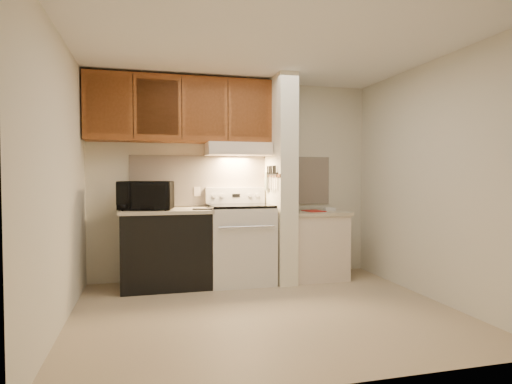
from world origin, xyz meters
name	(u,v)px	position (x,y,z in m)	size (l,w,h in m)	color
floor	(266,311)	(0.00, 0.00, 0.00)	(3.60, 3.60, 0.00)	tan
ceiling	(266,47)	(0.00, 0.00, 2.50)	(3.60, 3.60, 0.00)	white
wall_back	(234,180)	(0.00, 1.50, 1.25)	(3.60, 0.02, 2.50)	beige
wall_left	(60,181)	(-1.80, 0.00, 1.25)	(0.02, 3.00, 2.50)	beige
wall_right	(431,180)	(1.80, 0.00, 1.25)	(0.02, 3.00, 2.50)	beige
backsplash	(235,181)	(0.00, 1.49, 1.24)	(2.60, 0.02, 0.63)	white
range_body	(240,245)	(0.00, 1.16, 0.46)	(0.76, 0.65, 0.92)	silver
oven_window	(246,246)	(0.00, 0.84, 0.50)	(0.50, 0.01, 0.30)	black
oven_handle	(247,227)	(0.00, 0.80, 0.72)	(0.02, 0.02, 0.65)	silver
cooktop	(240,206)	(0.00, 1.16, 0.94)	(0.74, 0.64, 0.03)	black
range_backguard	(235,195)	(0.00, 1.44, 1.05)	(0.76, 0.08, 0.20)	silver
range_display	(236,195)	(0.00, 1.40, 1.05)	(0.10, 0.01, 0.04)	black
range_knob_left_outer	(214,196)	(-0.28, 1.40, 1.05)	(0.05, 0.05, 0.02)	silver
range_knob_left_inner	(222,196)	(-0.18, 1.40, 1.05)	(0.05, 0.05, 0.02)	silver
range_knob_right_inner	(250,195)	(0.18, 1.40, 1.05)	(0.05, 0.05, 0.02)	silver
range_knob_right_outer	(258,195)	(0.28, 1.40, 1.05)	(0.05, 0.05, 0.02)	silver
dishwasher_front	(166,250)	(-0.88, 1.17, 0.43)	(1.00, 0.63, 0.87)	black
left_countertop	(166,211)	(-0.88, 1.17, 0.89)	(1.04, 0.67, 0.04)	#C0B498
spoon_rest	(203,209)	(-0.48, 0.97, 0.92)	(0.22, 0.07, 0.02)	black
teal_jar	(135,205)	(-1.23, 1.39, 0.96)	(0.08, 0.08, 0.09)	#206755
outlet	(197,192)	(-0.48, 1.48, 1.10)	(0.08, 0.01, 0.12)	beige
microwave	(146,195)	(-1.10, 1.15, 1.07)	(0.59, 0.40, 0.33)	black
partition_pillar	(281,180)	(0.51, 1.15, 1.25)	(0.22, 0.70, 2.50)	white
pillar_trim	(272,176)	(0.39, 1.15, 1.30)	(0.01, 0.70, 0.04)	brown
knife_strip	(272,174)	(0.39, 1.10, 1.32)	(0.02, 0.42, 0.04)	black
knife_blade_a	(275,182)	(0.38, 0.93, 1.22)	(0.01, 0.04, 0.16)	silver
knife_handle_a	(275,170)	(0.38, 0.94, 1.37)	(0.02, 0.02, 0.10)	black
knife_blade_b	(273,183)	(0.38, 1.03, 1.21)	(0.01, 0.04, 0.18)	silver
knife_handle_b	(273,170)	(0.38, 1.01, 1.37)	(0.02, 0.02, 0.10)	black
knife_blade_c	(271,184)	(0.38, 1.11, 1.20)	(0.01, 0.04, 0.20)	silver
knife_handle_c	(271,170)	(0.38, 1.10, 1.37)	(0.02, 0.02, 0.10)	black
knife_blade_d	(269,182)	(0.38, 1.18, 1.22)	(0.01, 0.04, 0.16)	silver
knife_handle_d	(270,170)	(0.38, 1.17, 1.37)	(0.02, 0.02, 0.10)	black
knife_blade_e	(268,183)	(0.38, 1.26, 1.21)	(0.01, 0.04, 0.18)	silver
knife_handle_e	(268,170)	(0.38, 1.26, 1.37)	(0.02, 0.02, 0.10)	black
oven_mitt	(266,181)	(0.38, 1.32, 1.23)	(0.03, 0.09, 0.23)	slate
right_cab_base	(315,246)	(0.97, 1.15, 0.40)	(0.70, 0.60, 0.81)	beige
right_countertop	(315,213)	(0.97, 1.15, 0.83)	(0.74, 0.64, 0.04)	#C0B498
red_folder	(313,211)	(0.94, 1.13, 0.85)	(0.22, 0.30, 0.01)	#AB241A
white_box	(330,209)	(1.19, 1.20, 0.87)	(0.13, 0.09, 0.04)	white
range_hood	(238,149)	(0.00, 1.28, 1.62)	(0.78, 0.44, 0.15)	beige
hood_lip	(242,152)	(0.00, 1.07, 1.58)	(0.78, 0.04, 0.06)	beige
upper_cabinets	(181,110)	(-0.69, 1.32, 2.08)	(2.18, 0.33, 0.77)	brown
cab_door_a	(108,105)	(-1.51, 1.17, 2.08)	(0.46, 0.01, 0.63)	brown
cab_gap_a	(133,106)	(-1.23, 1.16, 2.08)	(0.01, 0.01, 0.73)	black
cab_door_b	(158,107)	(-0.96, 1.17, 2.08)	(0.46, 0.01, 0.63)	brown
cab_gap_b	(182,108)	(-0.69, 1.16, 2.08)	(0.01, 0.01, 0.73)	black
cab_door_c	(205,109)	(-0.42, 1.17, 2.08)	(0.46, 0.01, 0.63)	brown
cab_gap_c	(228,110)	(-0.14, 1.16, 2.08)	(0.01, 0.01, 0.73)	black
cab_door_d	(250,111)	(0.13, 1.17, 2.08)	(0.46, 0.01, 0.63)	brown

